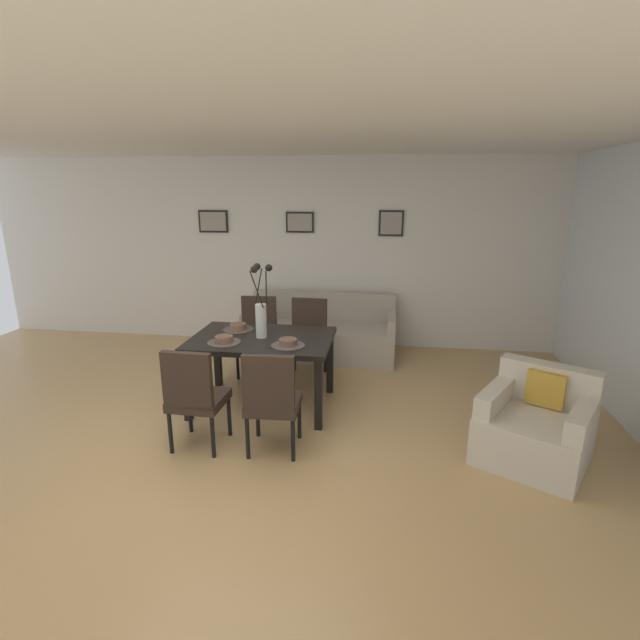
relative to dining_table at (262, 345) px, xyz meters
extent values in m
plane|color=tan|center=(-0.11, -1.04, -0.65)|extent=(9.00, 9.00, 0.00)
cube|color=white|center=(-0.11, 2.21, 0.65)|extent=(9.00, 0.10, 2.60)
cube|color=white|center=(-0.11, -0.64, 1.99)|extent=(9.00, 7.20, 0.08)
cube|color=black|center=(0.00, 0.00, 0.06)|extent=(1.40, 0.97, 0.05)
cube|color=black|center=(0.64, 0.43, -0.31)|extent=(0.07, 0.07, 0.69)
cube|color=black|center=(-0.64, 0.43, -0.31)|extent=(0.07, 0.07, 0.69)
cube|color=black|center=(0.64, -0.43, -0.31)|extent=(0.07, 0.07, 0.69)
cube|color=black|center=(-0.64, -0.43, -0.31)|extent=(0.07, 0.07, 0.69)
cube|color=#33261E|center=(-0.34, -0.84, -0.23)|extent=(0.45, 0.45, 0.08)
cube|color=#33261E|center=(-0.35, -1.03, 0.03)|extent=(0.42, 0.07, 0.48)
cylinder|color=black|center=(-0.15, -0.66, -0.46)|extent=(0.04, 0.04, 0.38)
cylinder|color=black|center=(-0.53, -0.65, -0.46)|extent=(0.04, 0.04, 0.38)
cylinder|color=black|center=(-0.16, -1.04, -0.46)|extent=(0.04, 0.04, 0.38)
cylinder|color=black|center=(-0.54, -1.03, -0.46)|extent=(0.04, 0.04, 0.38)
cube|color=#33261E|center=(-0.30, 0.83, -0.23)|extent=(0.46, 0.46, 0.08)
cube|color=#33261E|center=(-0.31, 1.02, 0.03)|extent=(0.42, 0.08, 0.48)
cylinder|color=black|center=(-0.48, 0.63, -0.46)|extent=(0.04, 0.04, 0.38)
cylinder|color=black|center=(-0.10, 0.65, -0.46)|extent=(0.04, 0.04, 0.38)
cylinder|color=black|center=(-0.50, 1.01, -0.46)|extent=(0.04, 0.04, 0.38)
cylinder|color=black|center=(-0.12, 1.03, -0.46)|extent=(0.04, 0.04, 0.38)
cube|color=#33261E|center=(0.31, -0.82, -0.23)|extent=(0.46, 0.46, 0.08)
cube|color=#33261E|center=(0.32, -1.01, 0.03)|extent=(0.42, 0.08, 0.48)
cylinder|color=black|center=(0.49, -0.62, -0.46)|extent=(0.04, 0.04, 0.38)
cylinder|color=black|center=(0.11, -0.64, -0.46)|extent=(0.04, 0.04, 0.38)
cylinder|color=black|center=(0.51, -1.00, -0.46)|extent=(0.04, 0.04, 0.38)
cylinder|color=black|center=(0.13, -1.02, -0.46)|extent=(0.04, 0.04, 0.38)
cube|color=#33261E|center=(0.31, 0.81, -0.23)|extent=(0.45, 0.45, 0.08)
cube|color=#33261E|center=(0.32, 1.00, 0.03)|extent=(0.42, 0.07, 0.48)
cylinder|color=black|center=(0.12, 0.63, -0.46)|extent=(0.04, 0.04, 0.38)
cylinder|color=black|center=(0.50, 0.62, -0.46)|extent=(0.04, 0.04, 0.38)
cylinder|color=black|center=(0.13, 1.01, -0.46)|extent=(0.04, 0.04, 0.38)
cylinder|color=black|center=(0.51, 1.00, -0.46)|extent=(0.04, 0.04, 0.38)
cylinder|color=silver|center=(0.00, 0.00, 0.26)|extent=(0.11, 0.11, 0.34)
cylinder|color=black|center=(0.06, 0.02, 0.59)|extent=(0.05, 0.12, 0.37)
sphere|color=black|center=(0.09, 0.03, 0.79)|extent=(0.07, 0.07, 0.07)
cylinder|color=black|center=(-0.03, 0.05, 0.59)|extent=(0.08, 0.05, 0.38)
sphere|color=black|center=(-0.05, 0.08, 0.79)|extent=(0.07, 0.07, 0.07)
cylinder|color=black|center=(-0.02, -0.06, 0.59)|extent=(0.15, 0.06, 0.36)
sphere|color=black|center=(-0.03, -0.09, 0.79)|extent=(0.07, 0.07, 0.07)
cylinder|color=#4C4742|center=(-0.32, -0.22, 0.09)|extent=(0.32, 0.32, 0.01)
cylinder|color=brown|center=(-0.32, -0.22, 0.12)|extent=(0.17, 0.17, 0.06)
cylinder|color=brown|center=(-0.32, -0.22, 0.14)|extent=(0.13, 0.13, 0.04)
cylinder|color=#4C4742|center=(-0.32, 0.22, 0.09)|extent=(0.32, 0.32, 0.01)
cylinder|color=brown|center=(-0.32, 0.22, 0.12)|extent=(0.17, 0.17, 0.06)
cylinder|color=brown|center=(-0.32, 0.22, 0.14)|extent=(0.13, 0.13, 0.04)
cylinder|color=#4C4742|center=(0.32, -0.22, 0.09)|extent=(0.32, 0.32, 0.01)
cylinder|color=brown|center=(0.32, -0.22, 0.12)|extent=(0.17, 0.17, 0.06)
cylinder|color=brown|center=(0.32, -0.22, 0.14)|extent=(0.13, 0.13, 0.04)
cube|color=#B2A899|center=(0.36, 1.61, -0.44)|extent=(1.96, 0.84, 0.42)
cube|color=#B2A899|center=(0.36, 1.95, -0.04)|extent=(1.96, 0.16, 0.38)
cube|color=#B2A899|center=(1.29, 1.61, -0.13)|extent=(0.10, 0.84, 0.20)
cube|color=#B2A899|center=(-0.57, 1.61, -0.13)|extent=(0.10, 0.84, 0.20)
cube|color=beige|center=(2.47, -0.69, -0.45)|extent=(1.09, 1.09, 0.40)
cube|color=beige|center=(2.63, -0.41, -0.08)|extent=(0.77, 0.53, 0.35)
cube|color=beige|center=(2.75, -0.87, -0.16)|extent=(0.46, 0.66, 0.18)
cube|color=beige|center=(2.17, -0.55, -0.16)|extent=(0.46, 0.66, 0.18)
cube|color=gold|center=(2.58, -0.50, -0.09)|extent=(0.30, 0.22, 0.30)
cube|color=black|center=(-1.24, 2.14, 1.07)|extent=(0.42, 0.02, 0.31)
cube|color=#9E9389|center=(-1.24, 2.12, 1.07)|extent=(0.37, 0.01, 0.26)
cube|color=black|center=(0.00, 2.14, 1.07)|extent=(0.39, 0.02, 0.28)
cube|color=#9E9389|center=(0.00, 2.12, 1.07)|extent=(0.34, 0.01, 0.23)
cube|color=black|center=(1.24, 2.14, 1.07)|extent=(0.33, 0.02, 0.34)
cube|color=#9E9389|center=(1.24, 2.12, 1.07)|extent=(0.28, 0.01, 0.29)
camera|label=1|loc=(1.24, -4.45, 1.54)|focal=26.94mm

